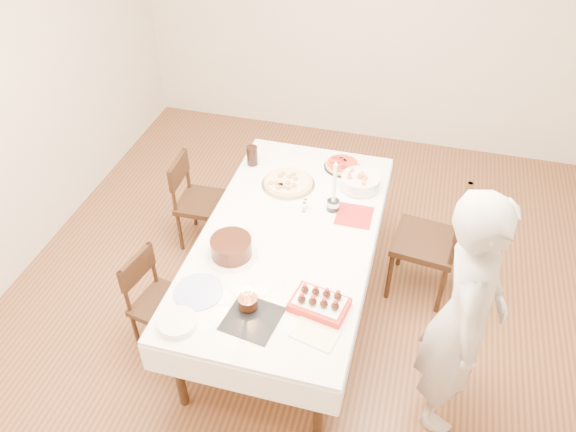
% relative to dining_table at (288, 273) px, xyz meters
% --- Properties ---
extents(floor, '(5.00, 5.00, 0.00)m').
position_rel_dining_table_xyz_m(floor, '(0.08, 0.07, -0.38)').
color(floor, '#55301D').
rests_on(floor, ground).
extents(wall_back, '(4.50, 0.04, 2.70)m').
position_rel_dining_table_xyz_m(wall_back, '(0.08, 2.57, 0.98)').
color(wall_back, beige).
rests_on(wall_back, floor).
extents(dining_table, '(1.23, 2.19, 0.75)m').
position_rel_dining_table_xyz_m(dining_table, '(0.00, 0.00, 0.00)').
color(dining_table, white).
rests_on(dining_table, floor).
extents(chair_right_savory, '(0.54, 0.54, 0.96)m').
position_rel_dining_table_xyz_m(chair_right_savory, '(0.92, 0.47, 0.10)').
color(chair_right_savory, '#331D11').
rests_on(chair_right_savory, floor).
extents(chair_left_savory, '(0.43, 0.43, 0.81)m').
position_rel_dining_table_xyz_m(chair_left_savory, '(-0.87, 0.56, 0.03)').
color(chair_left_savory, '#331D11').
rests_on(chair_left_savory, floor).
extents(chair_left_dessert, '(0.46, 0.46, 0.77)m').
position_rel_dining_table_xyz_m(chair_left_dessert, '(-0.73, -0.51, 0.01)').
color(chair_left_dessert, '#331D11').
rests_on(chair_left_dessert, floor).
extents(person, '(0.45, 0.65, 1.71)m').
position_rel_dining_table_xyz_m(person, '(1.14, -0.52, 0.48)').
color(person, beige).
rests_on(person, floor).
extents(pizza_white, '(0.47, 0.47, 0.04)m').
position_rel_dining_table_xyz_m(pizza_white, '(-0.14, 0.53, 0.40)').
color(pizza_white, beige).
rests_on(pizza_white, dining_table).
extents(pizza_pepperoni, '(0.35, 0.35, 0.04)m').
position_rel_dining_table_xyz_m(pizza_pepperoni, '(0.20, 0.86, 0.40)').
color(pizza_pepperoni, red).
rests_on(pizza_pepperoni, dining_table).
extents(red_placemat, '(0.25, 0.25, 0.01)m').
position_rel_dining_table_xyz_m(red_placemat, '(0.40, 0.31, 0.38)').
color(red_placemat, '#B21E1E').
rests_on(red_placemat, dining_table).
extents(pasta_bowl, '(0.37, 0.37, 0.09)m').
position_rel_dining_table_xyz_m(pasta_bowl, '(0.38, 0.64, 0.43)').
color(pasta_bowl, white).
rests_on(pasta_bowl, dining_table).
extents(taper_candle, '(0.09, 0.09, 0.41)m').
position_rel_dining_table_xyz_m(taper_candle, '(0.24, 0.34, 0.58)').
color(taper_candle, white).
rests_on(taper_candle, dining_table).
extents(shaker_pair, '(0.08, 0.08, 0.08)m').
position_rel_dining_table_xyz_m(shaker_pair, '(0.05, 0.26, 0.41)').
color(shaker_pair, white).
rests_on(shaker_pair, dining_table).
extents(cola_glass, '(0.11, 0.11, 0.16)m').
position_rel_dining_table_xyz_m(cola_glass, '(-0.48, 0.72, 0.45)').
color(cola_glass, black).
rests_on(cola_glass, dining_table).
extents(layer_cake, '(0.37, 0.37, 0.13)m').
position_rel_dining_table_xyz_m(layer_cake, '(-0.30, -0.28, 0.44)').
color(layer_cake, black).
rests_on(layer_cake, dining_table).
extents(cake_board, '(0.34, 0.34, 0.01)m').
position_rel_dining_table_xyz_m(cake_board, '(-0.01, -0.75, 0.38)').
color(cake_board, black).
rests_on(cake_board, dining_table).
extents(birthday_cake, '(0.12, 0.12, 0.13)m').
position_rel_dining_table_xyz_m(birthday_cake, '(-0.06, -0.67, 0.45)').
color(birthday_cake, '#381A0F').
rests_on(birthday_cake, dining_table).
extents(strawberry_box, '(0.36, 0.27, 0.08)m').
position_rel_dining_table_xyz_m(strawberry_box, '(0.34, -0.57, 0.42)').
color(strawberry_box, '#B21D14').
rests_on(strawberry_box, dining_table).
extents(box_lid, '(0.29, 0.23, 0.02)m').
position_rel_dining_table_xyz_m(box_lid, '(0.36, -0.76, 0.38)').
color(box_lid, beige).
rests_on(box_lid, dining_table).
extents(plate_stack, '(0.23, 0.23, 0.05)m').
position_rel_dining_table_xyz_m(plate_stack, '(-0.40, -0.90, 0.40)').
color(plate_stack, white).
rests_on(plate_stack, dining_table).
extents(china_plate, '(0.34, 0.34, 0.01)m').
position_rel_dining_table_xyz_m(china_plate, '(-0.38, -0.64, 0.38)').
color(china_plate, white).
rests_on(china_plate, dining_table).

